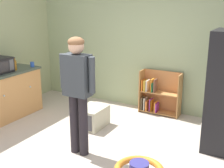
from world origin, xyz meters
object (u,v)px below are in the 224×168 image
at_px(green_cup, 4,66).
at_px(blue_cup, 32,64).
at_px(bookshelf, 158,95).
at_px(standing_person, 77,85).
at_px(banana_bunch, 14,66).
at_px(pet_carrier, 92,117).
at_px(amber_bottle, 15,65).

bearing_deg(green_cup, blue_cup, 44.20).
bearing_deg(blue_cup, bookshelf, 24.33).
bearing_deg(bookshelf, green_cup, -152.21).
xyz_separation_m(bookshelf, standing_person, (-0.43, -2.09, 0.67)).
distance_m(banana_bunch, blue_cup, 0.35).
height_order(pet_carrier, green_cup, green_cup).
height_order(bookshelf, green_cup, green_cup).
bearing_deg(amber_bottle, bookshelf, 31.08).
distance_m(standing_person, pet_carrier, 1.28).
height_order(green_cup, blue_cup, same).
xyz_separation_m(standing_person, pet_carrier, (-0.34, 0.89, -0.86)).
height_order(banana_bunch, green_cup, green_cup).
bearing_deg(standing_person, amber_bottle, 160.85).
distance_m(bookshelf, banana_bunch, 2.91).
bearing_deg(pet_carrier, blue_cup, 173.77).
height_order(amber_bottle, blue_cup, amber_bottle).
bearing_deg(bookshelf, amber_bottle, -148.92).
height_order(banana_bunch, amber_bottle, amber_bottle).
bearing_deg(green_cup, banana_bunch, 47.97).
height_order(pet_carrier, banana_bunch, banana_bunch).
relative_size(bookshelf, green_cup, 8.95).
relative_size(pet_carrier, green_cup, 5.81).
bearing_deg(banana_bunch, bookshelf, 26.51).
bearing_deg(banana_bunch, standing_person, -21.08).
distance_m(amber_bottle, green_cup, 0.32).
bearing_deg(blue_cup, banana_bunch, -137.76).
bearing_deg(standing_person, pet_carrier, 111.08).
relative_size(bookshelf, banana_bunch, 5.37).
relative_size(amber_bottle, blue_cup, 2.59).
xyz_separation_m(standing_person, blue_cup, (-1.86, 1.05, -0.09)).
relative_size(banana_bunch, amber_bottle, 0.64).
distance_m(pet_carrier, banana_bunch, 1.93).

